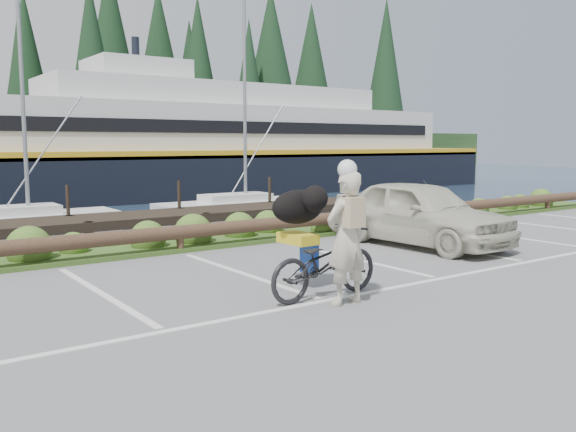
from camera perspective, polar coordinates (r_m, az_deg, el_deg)
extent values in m
plane|color=slate|center=(9.60, 1.97, -7.46)|extent=(72.00, 72.00, 0.00)
cube|color=#3D5B21|center=(14.08, -11.25, -2.78)|extent=(34.00, 1.60, 0.10)
imported|color=black|center=(9.39, 3.45, -4.42)|extent=(2.08, 0.80, 1.08)
imported|color=beige|center=(8.96, 5.50, -2.07)|extent=(0.74, 0.50, 1.97)
ellipsoid|color=black|center=(9.77, 0.94, 0.87)|extent=(0.51, 0.97, 0.55)
imported|color=beige|center=(14.41, 12.25, 0.30)|extent=(2.01, 4.58, 1.54)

